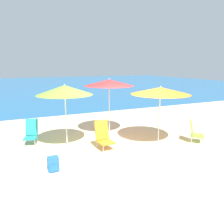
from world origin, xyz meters
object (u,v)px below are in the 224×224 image
(beach_umbrella_lime, at_px, (65,90))
(beach_chair_teal, at_px, (31,132))
(backpack_blue, at_px, (53,164))
(beach_umbrella_red, at_px, (109,83))
(beach_umbrella_orange, at_px, (160,91))
(beach_chair_lime, at_px, (194,131))
(beach_chair_orange, at_px, (103,136))

(beach_umbrella_lime, distance_m, beach_chair_teal, 1.93)
(backpack_blue, bearing_deg, beach_umbrella_red, 43.02)
(beach_umbrella_lime, xyz_separation_m, beach_umbrella_orange, (3.00, -0.99, -0.06))
(beach_chair_lime, xyz_separation_m, beach_chair_teal, (-5.18, 2.21, -0.00))
(beach_chair_lime, height_order, beach_chair_orange, beach_chair_orange)
(beach_umbrella_orange, relative_size, beach_chair_lime, 2.59)
(beach_umbrella_lime, height_order, beach_umbrella_orange, beach_umbrella_lime)
(beach_chair_lime, bearing_deg, beach_umbrella_orange, 109.37)
(beach_chair_lime, distance_m, backpack_blue, 4.85)
(beach_umbrella_lime, distance_m, backpack_blue, 2.51)
(beach_chair_orange, distance_m, backpack_blue, 2.00)
(backpack_blue, bearing_deg, beach_umbrella_lime, 66.97)
(beach_umbrella_lime, xyz_separation_m, beach_umbrella_red, (1.84, 0.67, 0.13))
(beach_chair_teal, distance_m, backpack_blue, 2.44)
(beach_umbrella_lime, relative_size, beach_umbrella_red, 0.96)
(beach_chair_teal, bearing_deg, beach_umbrella_orange, -6.40)
(beach_chair_orange, height_order, beach_chair_teal, beach_chair_orange)
(beach_umbrella_orange, height_order, beach_umbrella_red, beach_umbrella_red)
(beach_chair_lime, xyz_separation_m, backpack_blue, (-4.84, -0.20, -0.20))
(beach_chair_lime, relative_size, backpack_blue, 2.05)
(beach_chair_teal, relative_size, backpack_blue, 2.15)
(beach_umbrella_red, distance_m, backpack_blue, 3.96)
(beach_umbrella_red, distance_m, beach_chair_orange, 2.29)
(beach_umbrella_orange, height_order, backpack_blue, beach_umbrella_orange)
(beach_umbrella_lime, distance_m, beach_umbrella_red, 1.97)
(beach_umbrella_red, height_order, beach_chair_lime, beach_umbrella_red)
(beach_chair_orange, relative_size, backpack_blue, 2.36)
(beach_chair_lime, relative_size, beach_chair_teal, 0.95)
(beach_umbrella_lime, xyz_separation_m, beach_chair_teal, (-1.07, 0.68, -1.46))
(beach_umbrella_lime, height_order, beach_chair_lime, beach_umbrella_lime)
(beach_umbrella_orange, relative_size, backpack_blue, 5.32)
(beach_chair_lime, bearing_deg, beach_umbrella_lime, 115.17)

